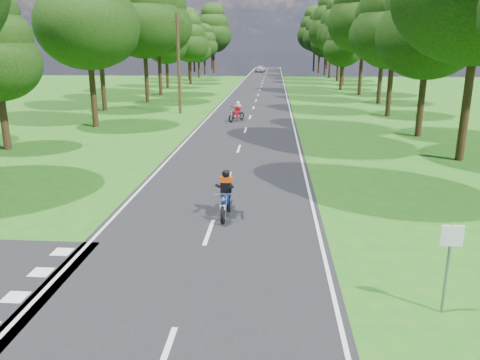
{
  "coord_description": "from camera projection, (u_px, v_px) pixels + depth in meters",
  "views": [
    {
      "loc": [
        1.88,
        -11.02,
        5.4
      ],
      "look_at": [
        0.79,
        4.0,
        1.1
      ],
      "focal_mm": 35.0,
      "sensor_mm": 36.0,
      "label": 1
    }
  ],
  "objects": [
    {
      "name": "ground",
      "position": [
        199.0,
        262.0,
        12.18
      ],
      "size": [
        160.0,
        160.0,
        0.0
      ],
      "primitive_type": "plane",
      "color": "#1A6316",
      "rests_on": "ground"
    },
    {
      "name": "treeline",
      "position": [
        272.0,
        26.0,
        67.42
      ],
      "size": [
        40.0,
        115.35,
        14.78
      ],
      "color": "black",
      "rests_on": "ground"
    },
    {
      "name": "telegraph_pole",
      "position": [
        179.0,
        64.0,
        38.34
      ],
      "size": [
        1.2,
        0.26,
        8.0
      ],
      "color": "#382616",
      "rests_on": "ground"
    },
    {
      "name": "rider_far_red",
      "position": [
        236.0,
        111.0,
        34.97
      ],
      "size": [
        1.35,
        1.84,
        1.47
      ],
      "primitive_type": null,
      "rotation": [
        0.0,
        0.0,
        -0.49
      ],
      "color": "#B90E27",
      "rests_on": "main_road"
    },
    {
      "name": "road_sign",
      "position": [
        449.0,
        254.0,
        9.5
      ],
      "size": [
        0.45,
        0.07,
        2.0
      ],
      "color": "slate",
      "rests_on": "ground"
    },
    {
      "name": "rider_near_blue",
      "position": [
        225.0,
        193.0,
        15.3
      ],
      "size": [
        0.62,
        1.82,
        1.52
      ],
      "primitive_type": null,
      "rotation": [
        0.0,
        0.0,
        -0.01
      ],
      "color": "#0E289A",
      "rests_on": "main_road"
    },
    {
      "name": "road_markings",
      "position": [
        258.0,
        91.0,
        58.34
      ],
      "size": [
        7.4,
        140.0,
        0.01
      ],
      "color": "silver",
      "rests_on": "main_road"
    },
    {
      "name": "distant_car",
      "position": [
        260.0,
        69.0,
        102.18
      ],
      "size": [
        2.44,
        4.58,
        1.48
      ],
      "primitive_type": "imported",
      "rotation": [
        0.0,
        0.0,
        -0.16
      ],
      "color": "silver",
      "rests_on": "main_road"
    },
    {
      "name": "main_road",
      "position": [
        260.0,
        90.0,
        60.13
      ],
      "size": [
        7.0,
        140.0,
        0.02
      ],
      "primitive_type": "cube",
      "color": "black",
      "rests_on": "ground"
    }
  ]
}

